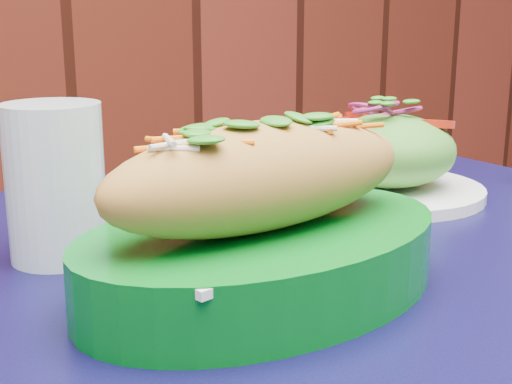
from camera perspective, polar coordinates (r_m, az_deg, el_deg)
cafe_table at (r=0.62m, az=8.07°, el=-13.25°), size 0.84×0.84×0.75m
banh_mi_basket at (r=0.50m, az=0.61°, el=-2.51°), size 0.30×0.20×0.13m
salad_plate at (r=0.79m, az=10.58°, el=2.64°), size 0.21×0.21×0.11m
water_glass at (r=0.60m, az=-15.74°, el=0.74°), size 0.08×0.08×0.13m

